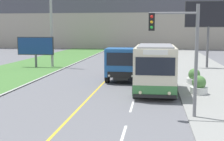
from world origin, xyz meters
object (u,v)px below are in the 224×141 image
Objects in this scene: dump_truck at (123,64)px; billboard_small at (36,47)px; planter_round_near at (199,86)px; billboard_large at (209,17)px; city_bus at (155,69)px; utility_pole_far at (51,15)px; planter_round_second at (194,77)px; traffic_light_mast at (181,46)px.

billboard_small is at bearing 143.82° from dump_truck.
dump_truck is 7.16m from planter_round_near.
billboard_large is (8.01, 9.33, 4.06)m from dump_truck.
planter_round_near is at bearing -4.60° from city_bus.
city_bus is at bearing -111.53° from billboard_large.
planter_round_second is (14.15, -9.30, -5.07)m from utility_pole_far.
utility_pole_far is 2.12× the size of traffic_light_mast.
dump_truck is 5.60m from planter_round_second.
traffic_light_mast is (3.70, -10.08, 2.05)m from dump_truck.
city_bus is 5.20m from dump_truck.
billboard_small is (-18.33, -1.79, -3.14)m from billboard_large.
billboard_large is at bearing 49.38° from dump_truck.
traffic_light_mast is at bearing -78.06° from city_bus.
utility_pole_far is at bearing 136.64° from dump_truck.
planter_round_near is (14.00, -12.99, -5.06)m from utility_pole_far.
billboard_small is (-12.85, 12.09, 0.67)m from city_bus.
utility_pole_far reaches higher than billboard_small.
traffic_light_mast is 1.31× the size of billboard_small.
planter_round_near is at bearing -41.99° from dump_truck.
billboard_small is 3.44× the size of planter_round_near.
planter_round_second is (-2.57, -10.41, -4.82)m from billboard_large.
planter_round_near is at bearing -100.89° from billboard_large.
billboard_large is at bearing 5.56° from billboard_small.
utility_pole_far is at bearing 124.14° from traffic_light_mast.
billboard_small is 3.48× the size of planter_round_second.
traffic_light_mast reaches higher than planter_round_near.
billboard_large is at bearing 77.50° from traffic_light_mast.
dump_truck is 5.23× the size of planter_round_second.
dump_truck is at bearing -130.62° from billboard_large.
traffic_light_mast is at bearing -69.84° from dump_truck.
traffic_light_mast is 6.21m from planter_round_near.
city_bus is at bearing 101.94° from traffic_light_mast.
city_bus is 0.91× the size of dump_truck.
city_bus is at bearing -60.88° from dump_truck.
billboard_large is (16.72, 1.11, -0.25)m from utility_pole_far.
utility_pole_far is 2.77× the size of billboard_small.
utility_pole_far is 19.76m from planter_round_near.
traffic_light_mast is 22.55m from billboard_small.
billboard_small is 18.04m from planter_round_second.
planter_round_second is (5.44, -1.08, -0.76)m from dump_truck.
billboard_large is 18.68m from billboard_small.
planter_round_second is at bearing -11.18° from dump_truck.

